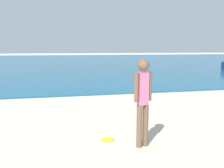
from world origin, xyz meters
name	(u,v)px	position (x,y,z in m)	size (l,w,h in m)	color
water	(65,60)	(0.00, 42.10, 0.03)	(160.00, 60.00, 0.06)	#14567F
person_standing	(143,98)	(0.23, 6.65, 0.99)	(0.39, 0.23, 1.74)	brown
frisbee	(108,140)	(-0.37, 7.10, 0.01)	(0.26, 0.26, 0.03)	yellow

